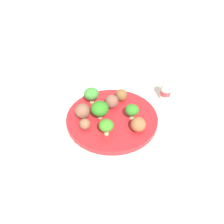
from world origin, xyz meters
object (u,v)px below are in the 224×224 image
object	(u,v)px
broccoli_floret_near_rim	(132,110)
meatball_back_right	(85,124)
meatball_front_left	(138,125)
yogurt_bottle	(166,91)
broccoli_floret_far_rim	(106,126)
meatball_center	(121,95)
meatball_back_left	(83,111)
napkin	(23,146)
plate	(112,119)
broccoli_floret_back_left	(100,109)
broccoli_floret_front_left	(91,94)
meatball_near_rim	(112,101)
fork	(21,150)
knife	(19,140)

from	to	relation	value
broccoli_floret_near_rim	meatball_back_right	distance (m)	0.15
meatball_front_left	yogurt_bottle	distance (m)	0.20
broccoli_floret_far_rim	yogurt_bottle	size ratio (longest dim) A/B	0.69
broccoli_floret_near_rim	meatball_center	world-z (taller)	broccoli_floret_near_rim
meatball_front_left	meatball_back_left	bearing A→B (deg)	-36.92
meatball_back_left	yogurt_bottle	bearing A→B (deg)	-175.49
meatball_center	napkin	bearing A→B (deg)	16.49
broccoli_floret_far_rim	plate	bearing A→B (deg)	-120.11
broccoli_floret_back_left	broccoli_floret_front_left	distance (m)	0.08
broccoli_floret_front_left	meatball_near_rim	world-z (taller)	broccoli_floret_front_left
meatball_center	fork	bearing A→B (deg)	19.02
broccoli_floret_far_rim	fork	bearing A→B (deg)	-5.28
meatball_back_left	knife	xyz separation A→B (m)	(0.19, 0.03, -0.03)
broccoli_floret_back_left	plate	bearing A→B (deg)	168.18
meatball_back_left	napkin	distance (m)	0.20
plate	meatball_front_left	world-z (taller)	meatball_front_left
broccoli_floret_far_rim	meatball_front_left	xyz separation A→B (m)	(-0.09, 0.01, -0.01)
broccoli_floret_back_left	meatball_back_right	xyz separation A→B (m)	(0.05, 0.03, -0.02)
plate	broccoli_floret_back_left	xyz separation A→B (m)	(0.04, -0.01, 0.04)
fork	napkin	bearing A→B (deg)	-110.67
broccoli_floret_far_rim	meatball_back_left	xyz separation A→B (m)	(0.05, -0.09, -0.01)
plate	meatball_back_left	bearing A→B (deg)	-17.81
knife	broccoli_floret_near_rim	bearing A→B (deg)	177.30
broccoli_floret_far_rim	meatball_back_left	world-z (taller)	broccoli_floret_far_rim
broccoli_floret_front_left	napkin	distance (m)	0.26
broccoli_floret_back_left	meatball_back_left	size ratio (longest dim) A/B	1.24
broccoli_floret_far_rim	meatball_near_rim	xyz separation A→B (m)	(-0.05, -0.11, -0.01)
meatball_near_rim	meatball_front_left	xyz separation A→B (m)	(-0.04, 0.12, 0.00)
fork	broccoli_floret_front_left	bearing A→B (deg)	-151.01
broccoli_floret_back_left	fork	xyz separation A→B (m)	(0.24, 0.05, -0.04)
meatball_back_left	meatball_back_right	size ratio (longest dim) A/B	1.42
meatball_near_rim	broccoli_floret_near_rim	bearing A→B (deg)	120.96
plate	yogurt_bottle	xyz separation A→B (m)	(-0.20, -0.05, 0.02)
meatball_front_left	broccoli_floret_front_left	bearing A→B (deg)	-60.20
plate	meatball_center	world-z (taller)	meatball_center
napkin	knife	world-z (taller)	knife
meatball_front_left	knife	size ratio (longest dim) A/B	0.30
plate	meatball_near_rim	xyz separation A→B (m)	(-0.01, -0.05, 0.03)
fork	yogurt_bottle	distance (m)	0.49
broccoli_floret_back_left	broccoli_floret_far_rim	size ratio (longest dim) A/B	1.15
meatball_center	knife	xyz separation A→B (m)	(0.33, 0.08, -0.03)
broccoli_floret_front_left	meatball_near_rim	xyz separation A→B (m)	(-0.05, 0.04, -0.01)
broccoli_floret_back_left	fork	bearing A→B (deg)	11.69
plate	meatball_center	xyz separation A→B (m)	(-0.05, -0.07, 0.03)
meatball_front_left	meatball_back_right	xyz separation A→B (m)	(0.14, -0.05, -0.01)
broccoli_floret_far_rim	meatball_front_left	distance (m)	0.09
meatball_front_left	yogurt_bottle	world-z (taller)	yogurt_bottle
meatball_near_rim	yogurt_bottle	world-z (taller)	yogurt_bottle
napkin	knife	distance (m)	0.02
meatball_back_left	napkin	world-z (taller)	meatball_back_left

